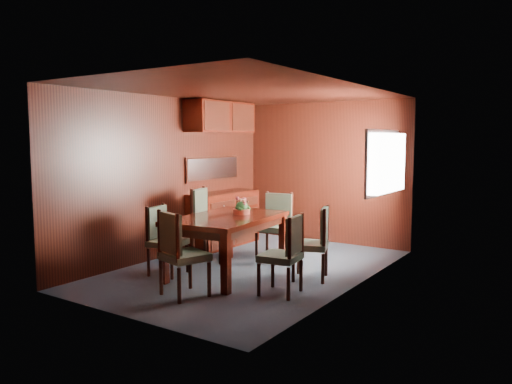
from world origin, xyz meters
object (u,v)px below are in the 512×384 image
Objects in this scene: sideboard at (224,219)px; chair_head at (179,249)px; flower_centerpiece at (242,206)px; chair_left_near at (163,236)px; chair_right_near at (286,250)px; dining_table at (227,224)px.

chair_head reaches higher than sideboard.
sideboard is 5.81× the size of flower_centerpiece.
chair_left_near is 1.05m from chair_head.
flower_centerpiece is (-1.03, 0.57, 0.37)m from chair_right_near.
chair_head is 1.37m from flower_centerpiece.
dining_table is 0.86m from chair_left_near.
chair_head is (1.27, -2.47, 0.10)m from sideboard.
flower_centerpiece is at bearing -44.12° from sideboard.
chair_left_near is 0.98× the size of chair_right_near.
dining_table is 1.87× the size of chair_right_near.
chair_head is at bearing -87.88° from dining_table.
chair_left_near is 1.10m from flower_centerpiece.
chair_left_near is at bearing 86.54° from chair_right_near.
flower_centerpiece reaches higher than chair_right_near.
chair_right_near is at bearing 55.67° from chair_head.
dining_table is at bearing 113.53° from chair_left_near.
sideboard is 1.51× the size of chair_right_near.
sideboard is at bearing 123.75° from dining_table.
dining_table is at bearing -104.12° from flower_centerpiece.
dining_table is 1.76× the size of chair_head.
chair_left_near is at bearing -77.11° from sideboard.
flower_centerpiece is at bearing 122.68° from chair_left_near.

